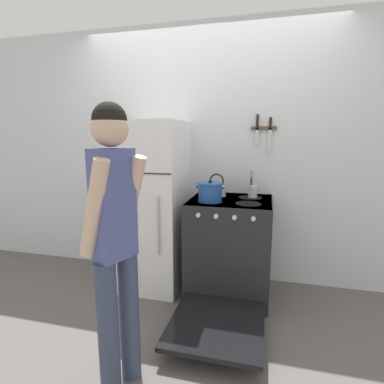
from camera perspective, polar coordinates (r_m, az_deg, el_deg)
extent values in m
plane|color=#5B5654|center=(3.38, 2.52, -15.11)|extent=(14.00, 14.00, 0.00)
cube|color=silver|center=(3.08, 2.83, 7.07)|extent=(10.00, 0.06, 2.55)
cube|color=white|center=(2.94, -7.74, -2.50)|extent=(0.64, 0.66, 1.60)
cube|color=#2D2D2D|center=(2.58, -10.66, 3.56)|extent=(0.63, 0.01, 0.01)
cylinder|color=#B2B5BA|center=(2.59, -6.43, -6.48)|extent=(0.02, 0.02, 0.51)
cube|color=#232326|center=(2.85, 7.19, -10.33)|extent=(0.73, 0.68, 0.90)
cube|color=black|center=(2.72, 7.40, -1.61)|extent=(0.72, 0.67, 0.02)
cube|color=black|center=(2.56, 6.28, -12.98)|extent=(0.63, 0.05, 0.68)
cylinder|color=black|center=(2.61, 3.44, -1.89)|extent=(0.22, 0.22, 0.01)
cylinder|color=black|center=(2.57, 10.68, -2.25)|extent=(0.22, 0.22, 0.01)
cylinder|color=black|center=(2.88, 4.47, -0.77)|extent=(0.22, 0.22, 0.01)
cylinder|color=black|center=(2.84, 11.04, -1.07)|extent=(0.22, 0.22, 0.01)
cylinder|color=silver|center=(2.43, 1.19, -4.43)|extent=(0.04, 0.02, 0.04)
cylinder|color=silver|center=(2.40, 4.60, -4.64)|extent=(0.04, 0.02, 0.04)
cylinder|color=silver|center=(2.39, 8.09, -4.83)|extent=(0.04, 0.02, 0.04)
cylinder|color=silver|center=(2.38, 11.61, -5.01)|extent=(0.04, 0.02, 0.04)
cube|color=black|center=(2.38, 4.69, -23.83)|extent=(0.67, 0.72, 0.04)
cube|color=#99999E|center=(2.78, 6.94, -11.79)|extent=(0.59, 0.38, 0.01)
cylinder|color=#1E4C9E|center=(2.60, 3.46, -0.24)|extent=(0.20, 0.20, 0.15)
cylinder|color=#1E4C9E|center=(2.58, 3.48, 1.57)|extent=(0.21, 0.21, 0.02)
sphere|color=black|center=(2.58, 3.49, 2.03)|extent=(0.03, 0.03, 0.03)
cylinder|color=#1E4C9E|center=(2.61, 1.04, 0.99)|extent=(0.03, 0.02, 0.02)
cylinder|color=#1E4C9E|center=(2.57, 5.95, 0.78)|extent=(0.03, 0.02, 0.02)
cylinder|color=silver|center=(2.86, 4.70, 0.14)|extent=(0.18, 0.18, 0.09)
cone|color=silver|center=(2.86, 4.71, 1.22)|extent=(0.17, 0.17, 0.02)
sphere|color=black|center=(2.85, 4.72, 1.65)|extent=(0.02, 0.02, 0.02)
cone|color=silver|center=(2.85, 6.36, 0.24)|extent=(0.10, 0.03, 0.08)
torus|color=black|center=(2.85, 4.73, 2.14)|extent=(0.14, 0.01, 0.14)
cylinder|color=#B7BABF|center=(2.83, 11.46, 0.09)|extent=(0.08, 0.08, 0.11)
cylinder|color=#9E7547|center=(2.83, 11.46, 1.77)|extent=(0.05, 0.03, 0.23)
cylinder|color=#232326|center=(2.83, 11.07, 1.09)|extent=(0.02, 0.02, 0.16)
cylinder|color=#B2B5BA|center=(2.84, 11.80, 1.66)|extent=(0.04, 0.03, 0.22)
cylinder|color=#38425B|center=(1.89, -15.66, -23.95)|extent=(0.12, 0.12, 0.80)
cylinder|color=#38425B|center=(1.97, -11.81, -22.14)|extent=(0.12, 0.12, 0.80)
cube|color=#4C5693|center=(1.66, -14.72, -2.35)|extent=(0.20, 0.25, 0.60)
cylinder|color=beige|center=(1.58, -18.15, -3.12)|extent=(0.25, 0.16, 0.53)
cylinder|color=beige|center=(1.73, -11.59, -1.64)|extent=(0.25, 0.16, 0.53)
sphere|color=beige|center=(1.62, -15.38, 11.64)|extent=(0.19, 0.19, 0.19)
sphere|color=black|center=(1.62, -15.46, 13.18)|extent=(0.18, 0.18, 0.18)
cube|color=brown|center=(2.98, 13.49, 11.75)|extent=(0.24, 0.02, 0.03)
cube|color=silver|center=(2.97, 12.25, 10.27)|extent=(0.03, 0.00, 0.16)
cube|color=black|center=(2.97, 12.36, 13.03)|extent=(0.02, 0.02, 0.13)
cube|color=silver|center=(2.97, 14.57, 9.52)|extent=(0.03, 0.00, 0.23)
cube|color=black|center=(2.97, 14.72, 12.66)|extent=(0.02, 0.02, 0.10)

